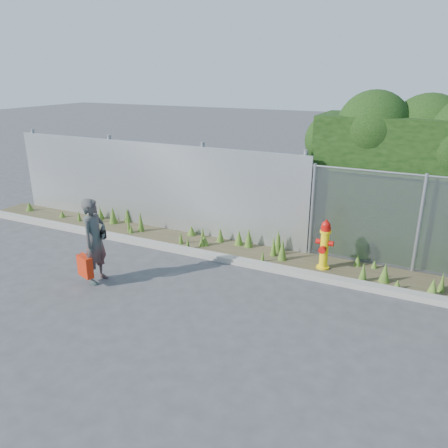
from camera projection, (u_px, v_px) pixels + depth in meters
The scene contains 8 objects.
ground at pixel (205, 303), 7.69m from camera, with size 80.00×80.00×0.00m, color #3D3D3F.
curb at pixel (245, 262), 9.20m from camera, with size 16.00×0.22×0.12m, color gray.
weed_strip at pixel (268, 250), 9.66m from camera, with size 16.00×1.31×0.55m.
corrugated_fence at pixel (149, 185), 11.22m from camera, with size 8.50×0.21×2.30m.
fire_hydrant at pixel (324, 246), 8.88m from camera, with size 0.36×0.32×1.07m.
woman at pixel (95, 241), 8.26m from camera, with size 0.61×0.40×1.67m, color #0E5E56.
red_tote_bag at pixel (85, 266), 8.23m from camera, with size 0.37×0.14×0.48m.
black_shoulder_bag at pixel (101, 234), 8.32m from camera, with size 0.21×0.09×0.16m.
Camera 1 is at (3.28, -5.96, 3.86)m, focal length 35.00 mm.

